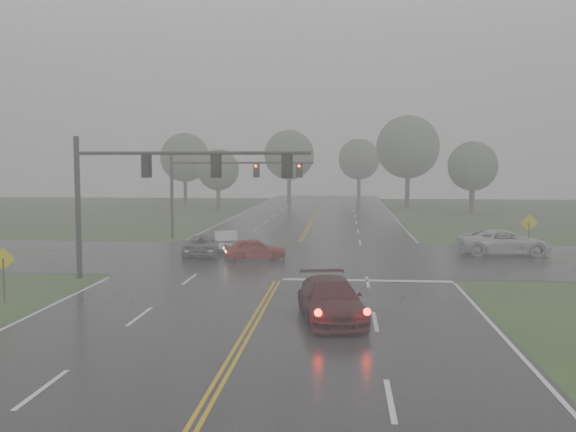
# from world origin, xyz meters

# --- Properties ---
(ground) EXTENTS (180.00, 180.00, 0.00)m
(ground) POSITION_xyz_m (0.00, 0.00, 0.00)
(ground) COLOR #28421C
(ground) RESTS_ON ground
(main_road) EXTENTS (18.00, 160.00, 0.02)m
(main_road) POSITION_xyz_m (0.00, 20.00, 0.00)
(main_road) COLOR black
(main_road) RESTS_ON ground
(cross_street) EXTENTS (120.00, 14.00, 0.02)m
(cross_street) POSITION_xyz_m (0.00, 22.00, 0.00)
(cross_street) COLOR black
(cross_street) RESTS_ON ground
(stop_bar) EXTENTS (8.50, 0.50, 0.01)m
(stop_bar) POSITION_xyz_m (4.50, 14.40, 0.00)
(stop_bar) COLOR silver
(stop_bar) RESTS_ON ground
(sedan_maroon) EXTENTS (3.07, 5.62, 1.54)m
(sedan_maroon) POSITION_xyz_m (2.85, 6.13, 0.00)
(sedan_maroon) COLOR #3C0A0F
(sedan_maroon) RESTS_ON ground
(sedan_red) EXTENTS (4.12, 2.47, 1.31)m
(sedan_red) POSITION_xyz_m (-2.14, 20.93, 0.00)
(sedan_red) COLOR maroon
(sedan_red) RESTS_ON ground
(sedan_silver) EXTENTS (2.39, 4.45, 1.39)m
(sedan_silver) POSITION_xyz_m (-4.64, 24.63, 0.00)
(sedan_silver) COLOR #AAADB2
(sedan_silver) RESTS_ON ground
(car_grey) EXTENTS (2.76, 4.93, 1.30)m
(car_grey) POSITION_xyz_m (-5.74, 22.33, 0.00)
(car_grey) COLOR #4B4E52
(car_grey) RESTS_ON ground
(pickup_white) EXTENTS (5.92, 2.90, 1.62)m
(pickup_white) POSITION_xyz_m (13.64, 24.40, 0.00)
(pickup_white) COLOR #BBBEC0
(pickup_white) RESTS_ON ground
(signal_gantry_near) EXTENTS (12.02, 0.32, 7.27)m
(signal_gantry_near) POSITION_xyz_m (-6.57, 13.80, 5.07)
(signal_gantry_near) COLOR black
(signal_gantry_near) RESTS_ON ground
(signal_gantry_far) EXTENTS (11.27, 0.34, 6.75)m
(signal_gantry_far) POSITION_xyz_m (-6.77, 31.64, 4.72)
(signal_gantry_far) COLOR black
(signal_gantry_far) RESTS_ON ground
(sign_diamond_west) EXTENTS (0.99, 0.10, 2.37)m
(sign_diamond_west) POSITION_xyz_m (-11.00, 7.94, 1.60)
(sign_diamond_west) COLOR black
(sign_diamond_west) RESTS_ON ground
(sign_diamond_east) EXTENTS (1.12, 0.20, 2.71)m
(sign_diamond_east) POSITION_xyz_m (15.06, 24.12, 1.82)
(sign_diamond_east) COLOR black
(sign_diamond_east) RESTS_ON ground
(tree_nw_a) EXTENTS (5.27, 5.27, 7.74)m
(tree_nw_a) POSITION_xyz_m (-12.66, 62.55, 5.08)
(tree_nw_a) COLOR #362C23
(tree_nw_a) RESTS_ON ground
(tree_ne_a) EXTENTS (8.31, 8.31, 12.21)m
(tree_ne_a) POSITION_xyz_m (11.58, 68.17, 8.04)
(tree_ne_a) COLOR #362C23
(tree_ne_a) RESTS_ON ground
(tree_n_mid) EXTENTS (7.37, 7.37, 10.82)m
(tree_n_mid) POSITION_xyz_m (-4.89, 76.86, 7.12)
(tree_n_mid) COLOR #362C23
(tree_n_mid) RESTS_ON ground
(tree_e_near) EXTENTS (5.77, 5.77, 8.47)m
(tree_e_near) POSITION_xyz_m (18.14, 58.67, 5.56)
(tree_e_near) COLOR #362C23
(tree_e_near) RESTS_ON ground
(tree_nw_b) EXTENTS (6.94, 6.94, 10.19)m
(tree_nw_b) POSITION_xyz_m (-19.22, 71.61, 6.70)
(tree_nw_b) COLOR #362C23
(tree_nw_b) RESTS_ON ground
(tree_n_far) EXTENTS (6.80, 6.80, 9.98)m
(tree_n_far) POSITION_xyz_m (5.65, 89.13, 6.56)
(tree_n_far) COLOR #362C23
(tree_n_far) RESTS_ON ground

